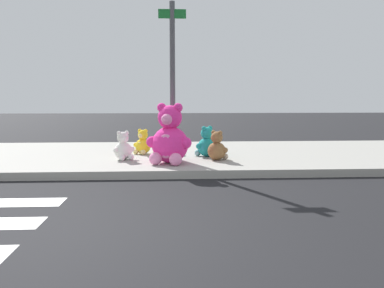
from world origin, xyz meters
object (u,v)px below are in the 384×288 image
at_px(sign_pole, 173,77).
at_px(plush_teal, 206,144).
at_px(plush_brown, 217,148).
at_px(plush_white, 124,148).
at_px(plush_pink_large, 169,139).
at_px(plush_lavender, 171,145).
at_px(plush_yellow, 143,144).

relative_size(sign_pole, plush_teal, 4.81).
bearing_deg(plush_brown, plush_white, 175.73).
distance_m(plush_pink_large, plush_lavender, 1.39).
height_order(sign_pole, plush_pink_large, sign_pole).
xyz_separation_m(plush_brown, plush_white, (-1.93, 0.14, -0.01)).
distance_m(plush_yellow, plush_white, 0.86).
bearing_deg(sign_pole, plush_yellow, 134.97).
bearing_deg(plush_white, plush_brown, -4.27).
height_order(plush_pink_large, plush_teal, plush_pink_large).
bearing_deg(plush_teal, sign_pole, -160.95).
height_order(sign_pole, plush_lavender, sign_pole).
relative_size(plush_pink_large, plush_white, 1.96).
relative_size(plush_yellow, plush_teal, 0.85).
relative_size(plush_white, plush_teal, 0.90).
height_order(sign_pole, plush_teal, sign_pole).
xyz_separation_m(sign_pole, plush_pink_large, (-0.07, -0.58, -1.23)).
bearing_deg(plush_white, plush_lavender, 41.88).
distance_m(sign_pole, plush_lavender, 1.70).
bearing_deg(plush_white, plush_teal, 11.63).
distance_m(plush_pink_large, plush_yellow, 1.43).
bearing_deg(plush_brown, plush_teal, 109.67).
bearing_deg(sign_pole, plush_white, -173.93).
bearing_deg(sign_pole, plush_pink_large, -96.83).
height_order(sign_pole, plush_yellow, sign_pole).
distance_m(plush_pink_large, plush_brown, 1.05).
height_order(sign_pole, plush_brown, sign_pole).
distance_m(sign_pole, plush_yellow, 1.76).
bearing_deg(plush_lavender, plush_brown, -47.62).
relative_size(sign_pole, plush_pink_large, 2.73).
bearing_deg(plush_brown, plush_yellow, 149.48).
bearing_deg(sign_pole, plush_teal, 19.05).
height_order(plush_pink_large, plush_yellow, plush_pink_large).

